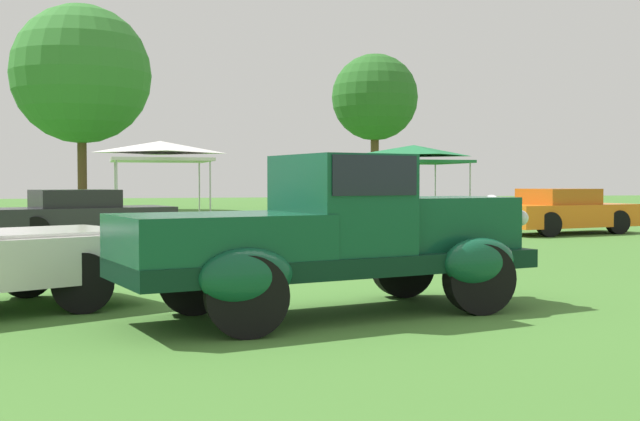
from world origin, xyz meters
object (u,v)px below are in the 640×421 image
Objects in this scene: show_car_orange at (563,212)px; feature_pickup_truck at (334,233)px; canopy_tent_right_field at (414,153)px; canopy_tent_center_field at (161,150)px; show_car_charcoal at (81,216)px.

feature_pickup_truck is at bearing -131.65° from show_car_orange.
canopy_tent_right_field reaches higher than show_car_orange.
canopy_tent_right_field is at bearing 65.46° from feature_pickup_truck.
canopy_tent_center_field is at bearing 91.61° from feature_pickup_truck.
canopy_tent_center_field is 0.95× the size of canopy_tent_right_field.
canopy_tent_center_field is (-10.15, 7.10, 1.82)m from show_car_orange.
feature_pickup_truck is 12.04m from show_car_charcoal.
canopy_tent_center_field reaches higher than feature_pickup_truck.
feature_pickup_truck is 1.52× the size of canopy_tent_center_field.
canopy_tent_center_field is (2.33, 6.25, 1.82)m from show_car_charcoal.
show_car_orange is 7.91m from canopy_tent_right_field.
canopy_tent_center_field is at bearing 145.03° from show_car_orange.
canopy_tent_center_field and canopy_tent_right_field have the same top height.
canopy_tent_right_field reaches higher than show_car_charcoal.
show_car_charcoal is at bearing 103.62° from feature_pickup_truck.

